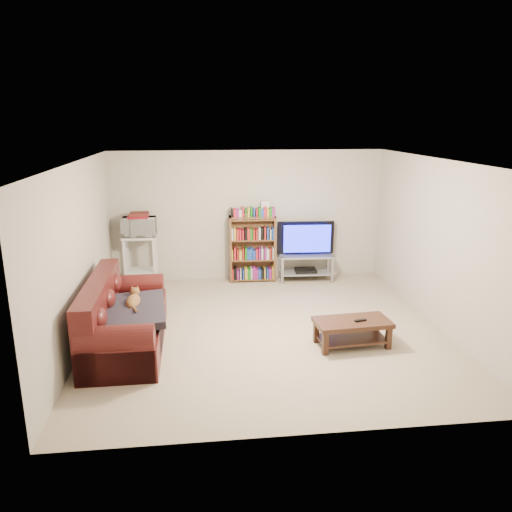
{
  "coord_description": "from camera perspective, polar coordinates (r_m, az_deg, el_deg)",
  "views": [
    {
      "loc": [
        -0.92,
        -6.59,
        2.92
      ],
      "look_at": [
        -0.1,
        0.4,
        1.0
      ],
      "focal_mm": 35.0,
      "sensor_mm": 36.0,
      "label": 1
    }
  ],
  "objects": [
    {
      "name": "microwave",
      "position": [
        9.03,
        -13.23,
        3.27
      ],
      "size": [
        0.59,
        0.4,
        0.32
      ],
      "primitive_type": "imported",
      "rotation": [
        0.0,
        0.0,
        -0.01
      ],
      "color": "silver",
      "rests_on": "microwave_stand"
    },
    {
      "name": "wall_front",
      "position": [
        4.53,
        5.58,
        -7.15
      ],
      "size": [
        5.0,
        0.0,
        5.0
      ],
      "primitive_type": "plane",
      "rotation": [
        -1.57,
        0.0,
        0.0
      ],
      "color": "beige",
      "rests_on": "ground"
    },
    {
      "name": "dvd_player",
      "position": [
        9.43,
        5.68,
        -1.63
      ],
      "size": [
        0.41,
        0.3,
        0.06
      ],
      "primitive_type": "cube",
      "rotation": [
        0.0,
        0.0,
        -0.05
      ],
      "color": "black",
      "rests_on": "tv_stand"
    },
    {
      "name": "wall_back",
      "position": [
        9.29,
        -0.9,
        4.61
      ],
      "size": [
        5.0,
        0.0,
        5.0
      ],
      "primitive_type": "plane",
      "rotation": [
        1.57,
        0.0,
        0.0
      ],
      "color": "beige",
      "rests_on": "ground"
    },
    {
      "name": "wall_left",
      "position": [
        6.99,
        -19.53,
        0.12
      ],
      "size": [
        0.0,
        5.0,
        5.0
      ],
      "primitive_type": "plane",
      "rotation": [
        1.57,
        0.0,
        1.57
      ],
      "color": "beige",
      "rests_on": "ground"
    },
    {
      "name": "shelf_clutter",
      "position": [
        9.1,
        0.19,
        5.27
      ],
      "size": [
        0.63,
        0.2,
        0.28
      ],
      "rotation": [
        0.0,
        0.0,
        -0.03
      ],
      "color": "silver",
      "rests_on": "bookshelf"
    },
    {
      "name": "remote",
      "position": [
        6.77,
        11.85,
        -7.21
      ],
      "size": [
        0.17,
        0.08,
        0.02
      ],
      "primitive_type": "cube",
      "rotation": [
        0.0,
        0.0,
        0.23
      ],
      "color": "black",
      "rests_on": "coffee_table"
    },
    {
      "name": "blanket",
      "position": [
        6.66,
        -13.99,
        -6.13
      ],
      "size": [
        0.93,
        1.15,
        0.19
      ],
      "primitive_type": "cube",
      "rotation": [
        0.05,
        -0.04,
        0.09
      ],
      "color": "#26212A",
      "rests_on": "sofa"
    },
    {
      "name": "tv_stand",
      "position": [
        9.39,
        5.7,
        -0.79
      ],
      "size": [
        1.01,
        0.49,
        0.49
      ],
      "rotation": [
        0.0,
        0.0,
        -0.05
      ],
      "color": "#999EA3",
      "rests_on": "floor"
    },
    {
      "name": "coffee_table",
      "position": [
        6.82,
        10.94,
        -8.09
      ],
      "size": [
        1.03,
        0.57,
        0.36
      ],
      "rotation": [
        0.0,
        0.0,
        0.08
      ],
      "color": "#381F13",
      "rests_on": "floor"
    },
    {
      "name": "wall_right",
      "position": [
        7.62,
        20.19,
        1.26
      ],
      "size": [
        0.0,
        5.0,
        5.0
      ],
      "primitive_type": "plane",
      "rotation": [
        1.57,
        0.0,
        -1.57
      ],
      "color": "beige",
      "rests_on": "ground"
    },
    {
      "name": "floor",
      "position": [
        7.27,
        1.16,
        -8.44
      ],
      "size": [
        5.0,
        5.0,
        0.0
      ],
      "primitive_type": "plane",
      "color": "tan",
      "rests_on": "ground"
    },
    {
      "name": "cat",
      "position": [
        6.82,
        -13.84,
        -5.06
      ],
      "size": [
        0.24,
        0.59,
        0.18
      ],
      "primitive_type": null,
      "rotation": [
        0.0,
        0.0,
        0.01
      ],
      "color": "brown",
      "rests_on": "sofa"
    },
    {
      "name": "television",
      "position": [
        9.27,
        5.78,
        1.98
      ],
      "size": [
        1.07,
        0.19,
        0.61
      ],
      "primitive_type": "imported",
      "rotation": [
        0.0,
        0.0,
        3.09
      ],
      "color": "black",
      "rests_on": "tv_stand"
    },
    {
      "name": "sofa",
      "position": [
        6.9,
        -15.28,
        -7.4
      ],
      "size": [
        0.95,
        2.17,
        0.92
      ],
      "rotation": [
        0.0,
        0.0,
        0.01
      ],
      "color": "#441211",
      "rests_on": "floor"
    },
    {
      "name": "microwave_stand",
      "position": [
        9.14,
        -13.04,
        0.19
      ],
      "size": [
        0.59,
        0.44,
        0.94
      ],
      "rotation": [
        0.0,
        0.0,
        -0.01
      ],
      "color": "silver",
      "rests_on": "floor"
    },
    {
      "name": "ceiling",
      "position": [
        6.67,
        1.28,
        10.79
      ],
      "size": [
        5.0,
        5.0,
        0.0
      ],
      "primitive_type": "plane",
      "rotation": [
        3.14,
        0.0,
        0.0
      ],
      "color": "white",
      "rests_on": "ground"
    },
    {
      "name": "game_boxes",
      "position": [
        8.99,
        -13.31,
        4.43
      ],
      "size": [
        0.35,
        0.3,
        0.05
      ],
      "primitive_type": "cube",
      "rotation": [
        0.0,
        0.0,
        -0.01
      ],
      "color": "maroon",
      "rests_on": "microwave"
    },
    {
      "name": "bookshelf",
      "position": [
        9.23,
        -0.41,
        0.95
      ],
      "size": [
        0.86,
        0.29,
        1.23
      ],
      "rotation": [
        0.0,
        0.0,
        -0.03
      ],
      "color": "brown",
      "rests_on": "floor"
    }
  ]
}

